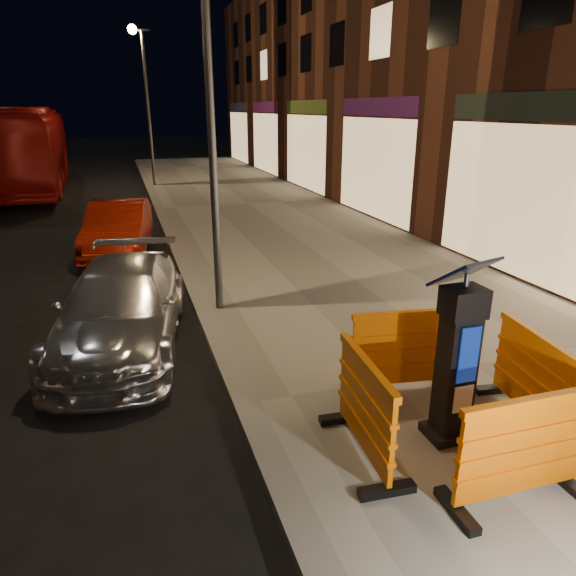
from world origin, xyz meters
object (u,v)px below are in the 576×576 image
object	(u,v)px
barrier_back	(404,351)
barrier_front	(522,451)
parking_kiosk	(457,357)
barrier_kerbside	(365,409)
car_red	(121,253)
barrier_bldgside	(532,378)
bus_doubledecker	(31,190)
car_silver	(125,344)

from	to	relation	value
barrier_back	barrier_front	bearing A→B (deg)	-80.95
barrier_front	barrier_back	size ratio (longest dim) A/B	1.00
parking_kiosk	barrier_back	world-z (taller)	parking_kiosk
barrier_back	barrier_kerbside	distance (m)	1.34
parking_kiosk	car_red	xyz separation A→B (m)	(-3.07, 8.81, -1.04)
barrier_back	barrier_kerbside	xyz separation A→B (m)	(-0.95, -0.95, 0.00)
barrier_kerbside	car_red	distance (m)	9.08
barrier_bldgside	car_red	xyz separation A→B (m)	(-4.02, 8.81, -0.64)
bus_doubledecker	car_silver	bearing A→B (deg)	-80.62
car_silver	car_red	distance (m)	5.27
barrier_back	bus_doubledecker	world-z (taller)	bus_doubledecker
bus_doubledecker	barrier_bldgside	bearing A→B (deg)	-72.07
barrier_kerbside	car_red	size ratio (longest dim) A/B	0.35
barrier_front	car_red	size ratio (longest dim) A/B	0.35
barrier_back	bus_doubledecker	distance (m)	20.42
parking_kiosk	bus_doubledecker	world-z (taller)	parking_kiosk
bus_doubledecker	parking_kiosk	bearing A→B (deg)	-74.46
parking_kiosk	barrier_front	distance (m)	1.03
car_silver	car_red	world-z (taller)	car_red
barrier_back	barrier_kerbside	size ratio (longest dim) A/B	1.00
parking_kiosk	car_red	world-z (taller)	parking_kiosk
barrier_back	car_silver	xyz separation A→B (m)	(-3.08, 2.59, -0.64)
barrier_back	car_silver	bearing A→B (deg)	148.91
barrier_front	barrier_bldgside	size ratio (longest dim) A/B	1.00
barrier_front	bus_doubledecker	distance (m)	22.22
barrier_front	car_silver	world-z (taller)	barrier_front
car_silver	bus_doubledecker	size ratio (longest dim) A/B	0.34
car_red	barrier_bldgside	bearing A→B (deg)	-57.84
parking_kiosk	bus_doubledecker	xyz separation A→B (m)	(-6.57, 20.27, -1.04)
car_red	barrier_back	bearing A→B (deg)	-61.04
parking_kiosk	barrier_bldgside	distance (m)	1.03
barrier_bldgside	car_red	distance (m)	9.70
parking_kiosk	barrier_bldgside	size ratio (longest dim) A/B	1.40
car_silver	bus_doubledecker	bearing A→B (deg)	111.30
parking_kiosk	barrier_front	size ratio (longest dim) A/B	1.40
car_red	bus_doubledecker	size ratio (longest dim) A/B	0.31
barrier_front	barrier_bldgside	distance (m)	1.34
bus_doubledecker	barrier_kerbside	bearing A→B (deg)	-76.93
parking_kiosk	barrier_front	xyz separation A→B (m)	(0.00, -0.95, -0.39)
barrier_bldgside	bus_doubledecker	size ratio (longest dim) A/B	0.11
barrier_kerbside	barrier_bldgside	xyz separation A→B (m)	(1.90, 0.00, 0.00)
parking_kiosk	bus_doubledecker	bearing A→B (deg)	114.00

